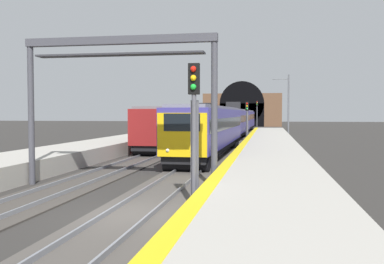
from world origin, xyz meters
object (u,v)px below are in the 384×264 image
object	(u,v)px
overhead_signal_gantry	(119,73)
train_main_approaching	(233,122)
railway_signal_mid	(247,117)
railway_signal_near	(194,121)
catenary_mast_near	(288,105)
railway_signal_far	(257,112)
train_adjacent_platform	(192,123)

from	to	relation	value
overhead_signal_gantry	train_main_approaching	bearing A→B (deg)	-3.57
railway_signal_mid	railway_signal_near	bearing A→B (deg)	0.00
train_main_approaching	catenary_mast_near	bearing A→B (deg)	129.67
railway_signal_mid	railway_signal_far	size ratio (longest dim) A/B	0.78
railway_signal_near	train_main_approaching	bearing A→B (deg)	-177.33
train_adjacent_platform	railway_signal_mid	xyz separation A→B (m)	(1.51, -6.29, 0.63)
railway_signal_mid	overhead_signal_gantry	bearing A→B (deg)	-7.09
railway_signal_mid	train_adjacent_platform	bearing A→B (deg)	-76.49
train_main_approaching	overhead_signal_gantry	distance (m)	35.79
railway_signal_near	railway_signal_far	world-z (taller)	railway_signal_far
railway_signal_near	overhead_signal_gantry	xyz separation A→B (m)	(3.93, 4.07, 2.08)
railway_signal_mid	overhead_signal_gantry	size ratio (longest dim) A/B	0.53
train_adjacent_platform	railway_signal_far	bearing A→B (deg)	-7.76
train_main_approaching	railway_signal_mid	bearing A→B (deg)	33.54
railway_signal_near	overhead_signal_gantry	bearing A→B (deg)	-134.02
train_adjacent_platform	railway_signal_far	world-z (taller)	railway_signal_far
railway_signal_near	overhead_signal_gantry	world-z (taller)	overhead_signal_gantry
railway_signal_far	overhead_signal_gantry	world-z (taller)	overhead_signal_gantry
railway_signal_far	overhead_signal_gantry	size ratio (longest dim) A/B	0.68
train_adjacent_platform	overhead_signal_gantry	world-z (taller)	overhead_signal_gantry
railway_signal_mid	railway_signal_far	world-z (taller)	railway_signal_far
railway_signal_mid	catenary_mast_near	distance (m)	9.98
train_main_approaching	railway_signal_far	distance (m)	41.05
train_main_approaching	train_adjacent_platform	xyz separation A→B (m)	(-4.42, 4.44, 0.01)
railway_signal_near	railway_signal_mid	bearing A→B (deg)	-180.00
railway_signal_mid	catenary_mast_near	xyz separation A→B (m)	(8.44, -5.10, 1.53)
railway_signal_near	overhead_signal_gantry	size ratio (longest dim) A/B	0.57
train_adjacent_platform	railway_signal_far	xyz separation A→B (m)	(45.40, -6.29, 1.37)
overhead_signal_gantry	catenary_mast_near	world-z (taller)	catenary_mast_near
train_main_approaching	overhead_signal_gantry	xyz separation A→B (m)	(-35.60, 2.22, 2.92)
train_main_approaching	train_adjacent_platform	world-z (taller)	train_adjacent_platform
train_main_approaching	railway_signal_near	xyz separation A→B (m)	(-39.53, -1.85, 0.84)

